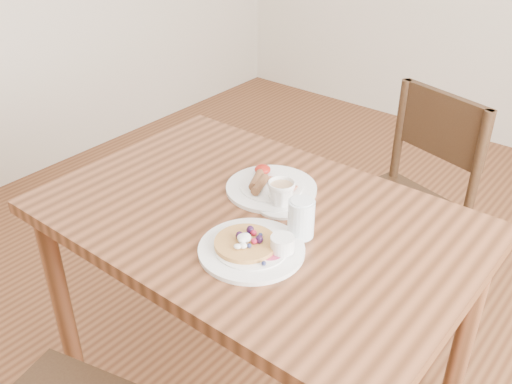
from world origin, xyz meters
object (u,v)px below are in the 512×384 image
at_px(chair_far, 407,199).
at_px(pancake_plate, 253,247).
at_px(teacup_saucer, 281,196).
at_px(dining_table, 256,242).
at_px(water_glass, 301,218).
at_px(breakfast_plate, 270,186).

height_order(chair_far, pancake_plate, chair_far).
height_order(pancake_plate, teacup_saucer, teacup_saucer).
distance_m(dining_table, pancake_plate, 0.21).
distance_m(pancake_plate, teacup_saucer, 0.23).
bearing_deg(water_glass, teacup_saucer, 147.01).
bearing_deg(dining_table, teacup_saucer, 65.49).
distance_m(dining_table, breakfast_plate, 0.18).
bearing_deg(pancake_plate, water_glass, 69.19).
bearing_deg(pancake_plate, teacup_saucer, 108.51).
height_order(chair_far, water_glass, chair_far).
height_order(dining_table, water_glass, water_glass).
bearing_deg(teacup_saucer, pancake_plate, -71.49).
distance_m(breakfast_plate, teacup_saucer, 0.10).
distance_m(chair_far, breakfast_plate, 0.69).
relative_size(dining_table, pancake_plate, 4.44).
bearing_deg(dining_table, chair_far, 79.87).
bearing_deg(chair_far, dining_table, 95.69).
bearing_deg(teacup_saucer, breakfast_plate, 146.07).
relative_size(pancake_plate, teacup_saucer, 1.93).
distance_m(chair_far, pancake_plate, 0.92).
relative_size(dining_table, chair_far, 1.36).
bearing_deg(pancake_plate, chair_far, 88.20).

